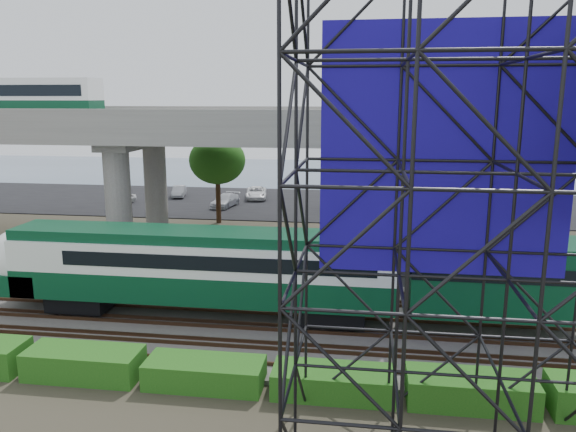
# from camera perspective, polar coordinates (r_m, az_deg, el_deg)

# --- Properties ---
(ground) EXTENTS (140.00, 140.00, 0.00)m
(ground) POSITION_cam_1_polar(r_m,az_deg,el_deg) (27.08, -7.87, -12.16)
(ground) COLOR #474233
(ground) RESTS_ON ground
(ballast_bed) EXTENTS (90.00, 12.00, 0.20)m
(ballast_bed) POSITION_cam_1_polar(r_m,az_deg,el_deg) (28.81, -6.78, -10.39)
(ballast_bed) COLOR slate
(ballast_bed) RESTS_ON ground
(service_road) EXTENTS (90.00, 5.00, 0.08)m
(service_road) POSITION_cam_1_polar(r_m,az_deg,el_deg) (36.61, -3.39, -5.50)
(service_road) COLOR black
(service_road) RESTS_ON ground
(parking_lot) EXTENTS (90.00, 18.00, 0.08)m
(parking_lot) POSITION_cam_1_polar(r_m,az_deg,el_deg) (59.17, 1.11, 1.28)
(parking_lot) COLOR black
(parking_lot) RESTS_ON ground
(harbor_water) EXTENTS (140.00, 40.00, 0.03)m
(harbor_water) POSITION_cam_1_polar(r_m,az_deg,el_deg) (80.78, 3.01, 4.13)
(harbor_water) COLOR #42566C
(harbor_water) RESTS_ON ground
(rail_tracks) EXTENTS (90.00, 9.52, 0.16)m
(rail_tracks) POSITION_cam_1_polar(r_m,az_deg,el_deg) (28.74, -6.79, -10.06)
(rail_tracks) COLOR #472D1E
(rail_tracks) RESTS_ON ballast_bed
(commuter_train) EXTENTS (29.30, 3.06, 4.30)m
(commuter_train) POSITION_cam_1_polar(r_m,az_deg,el_deg) (27.58, -4.42, -5.22)
(commuter_train) COLOR black
(commuter_train) RESTS_ON rail_tracks
(overpass) EXTENTS (80.00, 12.00, 12.40)m
(overpass) POSITION_cam_1_polar(r_m,az_deg,el_deg) (40.69, -3.91, 7.99)
(overpass) COLOR #9E9B93
(overpass) RESTS_ON ground
(scaffold_tower) EXTENTS (9.36, 6.36, 15.00)m
(scaffold_tower) POSITION_cam_1_polar(r_m,az_deg,el_deg) (16.32, 16.72, -1.09)
(scaffold_tower) COLOR black
(scaffold_tower) RESTS_ON ground
(hedge_strip) EXTENTS (34.60, 1.80, 1.20)m
(hedge_strip) POSITION_cam_1_polar(r_m,az_deg,el_deg) (22.86, -8.44, -15.40)
(hedge_strip) COLOR #195212
(hedge_strip) RESTS_ON ground
(trees) EXTENTS (40.94, 16.94, 7.69)m
(trees) POSITION_cam_1_polar(r_m,az_deg,el_deg) (41.91, -8.23, 4.38)
(trees) COLOR #382314
(trees) RESTS_ON ground
(suv) EXTENTS (4.62, 2.50, 1.23)m
(suv) POSITION_cam_1_polar(r_m,az_deg,el_deg) (38.41, -17.22, -4.17)
(suv) COLOR black
(suv) RESTS_ON service_road
(parked_cars) EXTENTS (36.82, 9.82, 1.32)m
(parked_cars) POSITION_cam_1_polar(r_m,az_deg,el_deg) (58.80, 2.23, 1.87)
(parked_cars) COLOR silver
(parked_cars) RESTS_ON parking_lot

